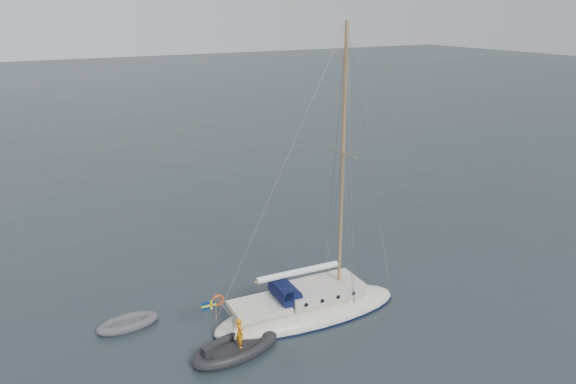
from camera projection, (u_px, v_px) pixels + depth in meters
ground at (292, 292)px, 29.03m from camera, size 300.00×300.00×0.00m
sailboat at (308, 295)px, 26.47m from camera, size 9.91×2.97×14.11m
dinghy at (128, 323)px, 25.77m from camera, size 2.87×1.30×0.41m
rib at (235, 347)px, 23.83m from camera, size 4.19×1.90×1.59m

